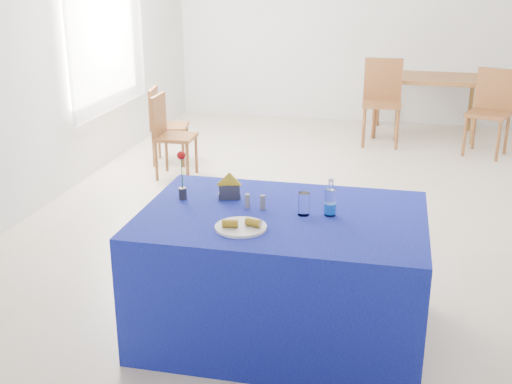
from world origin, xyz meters
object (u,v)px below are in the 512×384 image
Objects in this scene: water_bottle at (330,203)px; chair_win_b at (163,120)px; chair_win_a at (168,130)px; blue_table at (282,274)px; chair_bg_left at (382,95)px; plate at (241,227)px; oak_table at (426,82)px; chair_bg_right at (491,106)px.

water_bottle is 3.82m from chair_win_b.
chair_win_a reaches higher than chair_win_b.
blue_table is at bearing -172.50° from water_bottle.
blue_table is 4.57m from chair_bg_left.
chair_bg_left is at bearing 84.82° from blue_table.
water_bottle is at bearing -155.38° from chair_win_b.
chair_win_a is 1.02× the size of chair_win_b.
oak_table is at bearing 78.27° from plate.
oak_table is (1.11, 5.37, -0.09)m from plate.
chair_win_a is at bearing -132.83° from chair_bg_right.
chair_bg_left reaches higher than plate.
oak_table is 1.35× the size of chair_bg_right.
chair_bg_left reaches higher than chair_win_b.
chair_bg_right is at bearing 69.13° from blue_table.
chair_win_b is at bearing -145.60° from oak_table.
chair_win_a is (-2.08, -1.83, -0.10)m from chair_bg_left.
water_bottle is at bearing -93.96° from chair_bg_left.
plate is at bearing -99.05° from chair_bg_left.
chair_bg_left is at bearing -168.62° from chair_bg_right.
plate is 0.28× the size of chair_bg_right.
water_bottle reaches higher than chair_win_a.
water_bottle is 0.26× the size of chair_win_b.
plate is 3.84m from chair_win_b.
blue_table is at bearing -97.24° from chair_bg_left.
blue_table is (0.18, 0.26, -0.39)m from plate.
chair_win_a is (-1.49, 2.98, -0.27)m from plate.
chair_bg_right reaches higher than plate.
plate is at bearing -123.84° from blue_table.
oak_table is 1.06m from chair_bg_right.
chair_bg_right is (1.65, 4.33, 0.18)m from blue_table.
water_bottle is (0.44, 0.30, 0.06)m from plate.
chair_bg_left is at bearing -133.29° from oak_table.
chair_win_a is 0.50m from chair_win_b.
chair_win_a is at bearing -137.47° from oak_table.
chair_win_b is at bearing 116.61° from plate.
chair_bg_right is at bearing -11.86° from chair_bg_left.
water_bottle is (0.26, 0.03, 0.45)m from blue_table.
chair_win_b is at bearing -140.59° from chair_bg_right.
chair_win_b reaches higher than blue_table.
water_bottle is at bearing 34.22° from plate.
chair_win_a is (-1.67, 2.71, 0.11)m from blue_table.
plate reaches higher than blue_table.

